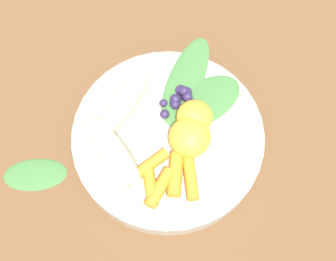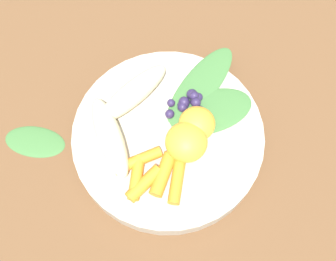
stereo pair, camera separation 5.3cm
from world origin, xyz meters
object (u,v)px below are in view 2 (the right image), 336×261
at_px(kale_leaf_stray, 35,141).
at_px(bowl, 168,138).
at_px(orange_segment_near, 197,124).
at_px(banana_peeled_left, 110,137).
at_px(banana_peeled_right, 133,93).

bearing_deg(kale_leaf_stray, bowl, -169.65).
distance_m(orange_segment_near, kale_leaf_stray, 0.22).
relative_size(bowl, banana_peeled_left, 2.19).
bearing_deg(banana_peeled_right, orange_segment_near, 107.46).
height_order(bowl, banana_peeled_left, banana_peeled_left).
bearing_deg(orange_segment_near, banana_peeled_right, 32.90).
xyz_separation_m(bowl, orange_segment_near, (-0.01, -0.03, 0.03)).
relative_size(banana_peeled_right, kale_leaf_stray, 1.36).
relative_size(banana_peeled_left, orange_segment_near, 2.47).
bearing_deg(kale_leaf_stray, banana_peeled_right, -149.16).
relative_size(banana_peeled_left, banana_peeled_right, 1.00).
relative_size(banana_peeled_left, kale_leaf_stray, 1.36).
height_order(orange_segment_near, kale_leaf_stray, orange_segment_near).
bearing_deg(banana_peeled_left, orange_segment_near, 78.12).
bearing_deg(bowl, orange_segment_near, -108.57).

